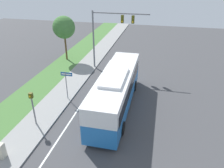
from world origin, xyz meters
TOP-DOWN VIEW (x-y plane):
  - ground_plane at (0.00, 0.00)m, footprint 80.00×80.00m
  - sidewalk at (-6.20, 0.00)m, footprint 2.80×80.00m
  - grass_verge at (-9.40, 0.00)m, footprint 3.60×80.00m
  - lane_divider_near at (-3.60, 0.00)m, footprint 0.14×30.00m
  - bus at (-0.24, 2.99)m, footprint 2.74×11.76m
  - signal_gantry at (-3.07, 11.83)m, footprint 6.90×0.41m
  - pedestrian_signal at (-6.16, -1.08)m, footprint 0.28×0.34m
  - street_sign at (-5.18, 3.31)m, footprint 1.16×0.08m
  - utility_cabinet at (-6.49, -4.95)m, footprint 0.61×0.46m
  - roadside_tree at (-9.76, 13.62)m, footprint 3.04×3.04m

SIDE VIEW (x-z plane):
  - ground_plane at x=0.00m, z-range 0.00..0.00m
  - lane_divider_near at x=-3.60m, z-range 0.00..0.01m
  - grass_verge at x=-9.40m, z-range 0.00..0.10m
  - sidewalk at x=-6.20m, z-range 0.00..0.12m
  - utility_cabinet at x=-6.49m, z-range 0.12..1.25m
  - bus at x=-0.24m, z-range 0.16..3.78m
  - street_sign at x=-5.18m, z-range 0.52..3.52m
  - pedestrian_signal at x=-6.16m, z-range 0.55..3.56m
  - roadside_tree at x=-9.76m, z-range 1.61..7.70m
  - signal_gantry at x=-3.07m, z-range 1.56..8.86m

